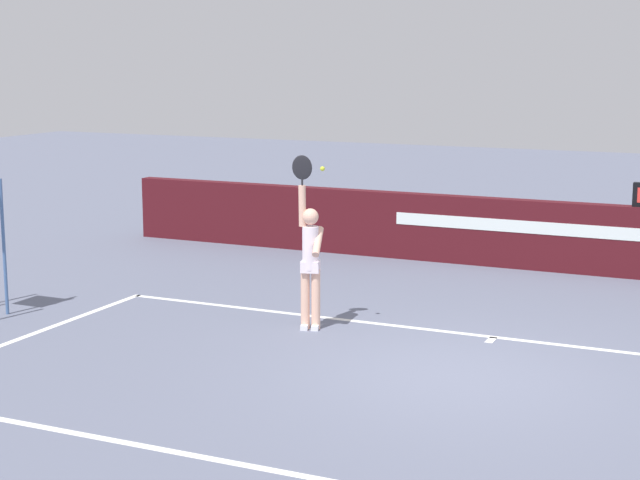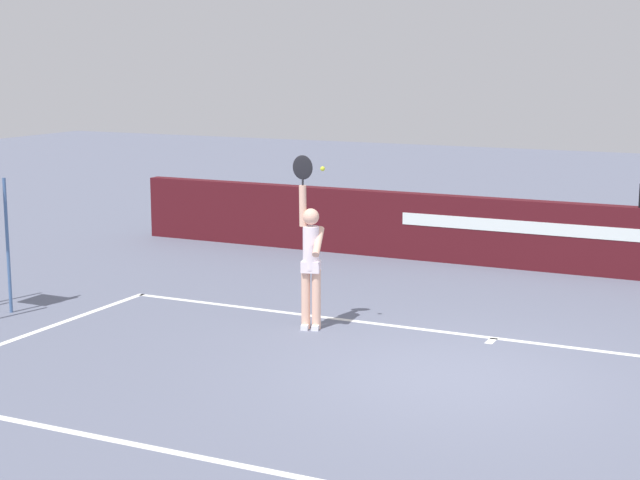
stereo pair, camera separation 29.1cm
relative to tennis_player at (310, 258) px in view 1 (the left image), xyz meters
name	(u,v)px [view 1 (the left image)]	position (x,y,z in m)	size (l,w,h in m)	color
ground_plane	(455,375)	(2.49, -1.18, -1.03)	(60.00, 60.00, 0.00)	slate
court_lines	(434,395)	(2.49, -1.99, -1.03)	(11.89, 5.42, 0.00)	white
back_wall	(564,237)	(2.49, 5.35, -0.40)	(17.73, 0.29, 1.26)	#451016
tennis_player	(310,258)	(0.00, 0.00, 0.00)	(0.50, 0.49, 2.48)	beige
tennis_ball	(322,169)	(0.26, -0.15, 1.28)	(0.07, 0.07, 0.07)	#CEDB2F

